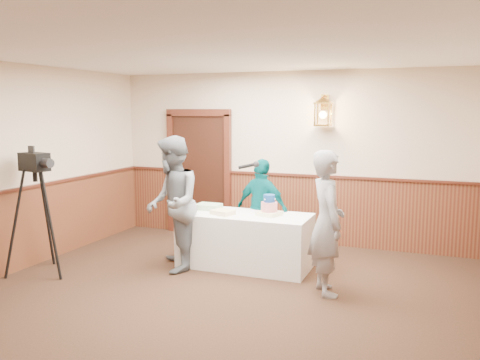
% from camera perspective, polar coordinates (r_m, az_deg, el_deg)
% --- Properties ---
extents(ground, '(7.00, 7.00, 0.00)m').
position_cam_1_polar(ground, '(5.53, -5.08, -15.36)').
color(ground, black).
rests_on(ground, ground).
extents(room_shell, '(6.02, 7.02, 2.81)m').
position_cam_1_polar(room_shell, '(5.55, -3.69, 1.08)').
color(room_shell, beige).
rests_on(room_shell, ground).
extents(display_table, '(1.80, 0.80, 0.75)m').
position_cam_1_polar(display_table, '(7.12, 0.59, -6.79)').
color(display_table, white).
rests_on(display_table, ground).
extents(tiered_cake, '(0.35, 0.35, 0.29)m').
position_cam_1_polar(tiered_cake, '(6.93, 3.30, -3.07)').
color(tiered_cake, '#FBF7C1').
rests_on(tiered_cake, display_table).
extents(sheet_cake_yellow, '(0.35, 0.30, 0.06)m').
position_cam_1_polar(sheet_cake_yellow, '(7.00, -1.95, -3.64)').
color(sheet_cake_yellow, '#DFC285').
rests_on(sheet_cake_yellow, display_table).
extents(sheet_cake_green, '(0.34, 0.27, 0.08)m').
position_cam_1_polar(sheet_cake_green, '(7.36, -3.54, -3.00)').
color(sheet_cake_green, '#99D697').
rests_on(sheet_cake_green, display_table).
extents(interviewer, '(1.61, 1.12, 1.84)m').
position_cam_1_polar(interviewer, '(6.92, -7.60, -2.67)').
color(interviewer, slate).
rests_on(interviewer, ground).
extents(baker, '(0.66, 0.75, 1.72)m').
position_cam_1_polar(baker, '(6.08, 9.73, -4.75)').
color(baker, gray).
rests_on(baker, ground).
extents(assistant_p, '(0.93, 0.59, 1.48)m').
position_cam_1_polar(assistant_p, '(7.43, 2.51, -3.30)').
color(assistant_p, '#025155').
rests_on(assistant_p, ground).
extents(tv_camera_rig, '(0.64, 0.59, 1.63)m').
position_cam_1_polar(tv_camera_rig, '(7.23, -21.78, -4.23)').
color(tv_camera_rig, black).
rests_on(tv_camera_rig, ground).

